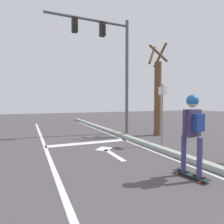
{
  "coord_description": "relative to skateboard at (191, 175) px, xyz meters",
  "views": [
    {
      "loc": [
        -0.93,
        0.68,
        1.61
      ],
      "look_at": [
        1.42,
        6.07,
        1.32
      ],
      "focal_mm": 30.98,
      "sensor_mm": 36.0,
      "label": 1
    }
  ],
  "objects": [
    {
      "name": "lane_line_curbside",
      "position": [
        0.59,
        2.28,
        -0.06
      ],
      "size": [
        0.12,
        20.0,
        0.01
      ],
      "primitive_type": "cube",
      "color": "silver",
      "rests_on": "ground"
    },
    {
      "name": "lane_line_center",
      "position": [
        -2.63,
        2.28,
        -0.06
      ],
      "size": [
        0.12,
        20.0,
        0.01
      ],
      "primitive_type": "cube",
      "color": "silver",
      "rests_on": "ground"
    },
    {
      "name": "traffic_signal_mast",
      "position": [
        0.51,
        5.77,
        3.97
      ],
      "size": [
        4.08,
        0.34,
        5.73
      ],
      "color": "#4F5657",
      "rests_on": "ground"
    },
    {
      "name": "roadside_tree",
      "position": [
        2.61,
        4.67,
        1.94
      ],
      "size": [
        1.06,
        1.09,
        4.5
      ],
      "color": "brown",
      "rests_on": "ground"
    },
    {
      "name": "skater",
      "position": [
        0.0,
        -0.02,
        1.09
      ],
      "size": [
        0.47,
        0.63,
        1.7
      ],
      "color": "#3C396D",
      "rests_on": "skateboard"
    },
    {
      "name": "lane_arrow_head",
      "position": [
        -0.78,
        3.14,
        -0.06
      ],
      "size": [
        0.71,
        0.71,
        0.01
      ],
      "primitive_type": "cube",
      "rotation": [
        0.0,
        0.0,
        0.79
      ],
      "color": "silver",
      "rests_on": "ground"
    },
    {
      "name": "stop_bar",
      "position": [
        -0.94,
        4.27,
        -0.06
      ],
      "size": [
        3.37,
        0.4,
        0.01
      ],
      "primitive_type": "cube",
      "color": "silver",
      "rests_on": "ground"
    },
    {
      "name": "skateboard",
      "position": [
        0.0,
        0.0,
        0.0
      ],
      "size": [
        0.32,
        0.82,
        0.08
      ],
      "color": "#19272B",
      "rests_on": "ground"
    },
    {
      "name": "street_sign_post",
      "position": [
        1.38,
        2.75,
        1.43
      ],
      "size": [
        0.06,
        0.44,
        2.28
      ],
      "color": "slate",
      "rests_on": "ground"
    },
    {
      "name": "lane_arrow_stem",
      "position": [
        -0.78,
        2.29,
        -0.06
      ],
      "size": [
        0.16,
        1.4,
        0.01
      ],
      "primitive_type": "cube",
      "color": "silver",
      "rests_on": "ground"
    },
    {
      "name": "curb_strip",
      "position": [
        0.84,
        2.28,
        0.0
      ],
      "size": [
        0.24,
        24.0,
        0.14
      ],
      "primitive_type": "cube",
      "color": "#98A397",
      "rests_on": "ground"
    }
  ]
}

